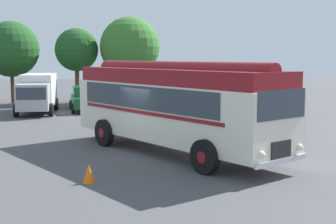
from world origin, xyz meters
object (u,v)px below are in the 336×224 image
at_px(car_far_right, 208,98).
at_px(box_van, 38,92).
at_px(vintage_bus, 174,104).
at_px(car_near_left, 85,98).
at_px(traffic_cone, 89,173).
at_px(car_mid_left, 127,99).
at_px(car_mid_right, 168,97).

height_order(car_far_right, box_van, box_van).
relative_size(vintage_bus, car_near_left, 2.27).
bearing_deg(vintage_bus, traffic_cone, -128.83).
xyz_separation_m(car_mid_left, box_van, (-5.85, 0.06, 0.52)).
xyz_separation_m(car_near_left, box_van, (-3.03, -0.46, 0.52)).
distance_m(vintage_bus, car_mid_right, 14.77).
distance_m(car_mid_left, car_mid_right, 2.92).
bearing_deg(traffic_cone, car_near_left, 92.34).
distance_m(car_mid_left, traffic_cone, 17.96).
distance_m(car_mid_right, car_far_right, 2.77).
xyz_separation_m(car_near_left, car_far_right, (8.31, -0.69, 0.00)).
distance_m(vintage_bus, car_far_right, 14.56).
distance_m(car_far_right, box_van, 11.36).
height_order(car_mid_right, car_far_right, same).
bearing_deg(box_van, car_far_right, -1.14).
distance_m(car_far_right, traffic_cone, 19.22).
height_order(box_van, traffic_cone, box_van).
height_order(car_mid_left, car_far_right, same).
height_order(vintage_bus, traffic_cone, vintage_bus).
relative_size(car_mid_right, box_van, 0.73).
height_order(car_mid_left, car_mid_right, same).
bearing_deg(vintage_bus, car_far_right, 72.08).
bearing_deg(vintage_bus, car_mid_left, 94.20).
bearing_deg(car_near_left, car_far_right, -4.74).
xyz_separation_m(vintage_bus, car_mid_left, (-1.03, 13.99, -1.05)).
xyz_separation_m(car_mid_left, car_mid_right, (2.85, 0.63, 0.00)).
distance_m(car_mid_left, car_far_right, 5.50).
bearing_deg(car_mid_left, vintage_bus, -85.80).
bearing_deg(car_mid_right, vintage_bus, -97.10).
xyz_separation_m(vintage_bus, box_van, (-6.88, 14.05, -0.53)).
xyz_separation_m(car_mid_left, traffic_cone, (-2.07, -17.83, -0.57)).
bearing_deg(vintage_bus, car_mid_right, 82.90).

